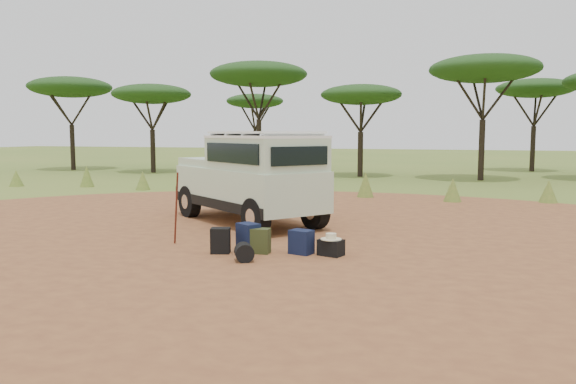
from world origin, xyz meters
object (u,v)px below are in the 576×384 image
(backpack_black, at_px, (220,241))
(hard_case, at_px, (331,248))
(backpack_navy, at_px, (248,238))
(backpack_olive, at_px, (261,241))
(walking_staff, at_px, (176,209))
(duffel_navy, at_px, (301,242))
(safari_vehicle, at_px, (251,179))

(backpack_black, bearing_deg, hard_case, -4.97)
(backpack_navy, height_order, backpack_olive, backpack_navy)
(walking_staff, xyz_separation_m, backpack_navy, (1.62, -0.13, -0.47))
(backpack_olive, bearing_deg, duffel_navy, 10.33)
(safari_vehicle, relative_size, backpack_navy, 8.77)
(backpack_navy, xyz_separation_m, duffel_navy, (1.03, 0.13, -0.05))
(walking_staff, distance_m, backpack_olive, 1.98)
(backpack_navy, bearing_deg, duffel_navy, 40.35)
(safari_vehicle, relative_size, backpack_olive, 10.08)
(safari_vehicle, bearing_deg, duffel_navy, -16.60)
(backpack_navy, relative_size, hard_case, 1.27)
(safari_vehicle, xyz_separation_m, backpack_navy, (1.23, -3.22, -0.84))
(walking_staff, relative_size, hard_case, 3.54)
(backpack_olive, height_order, hard_case, backpack_olive)
(backpack_black, bearing_deg, walking_staff, 142.57)
(safari_vehicle, height_order, backpack_olive, safari_vehicle)
(duffel_navy, distance_m, hard_case, 0.57)
(walking_staff, bearing_deg, hard_case, -41.51)
(walking_staff, height_order, backpack_black, walking_staff)
(backpack_olive, height_order, duffel_navy, backpack_olive)
(hard_case, bearing_deg, backpack_olive, -153.06)
(hard_case, bearing_deg, backpack_navy, -157.29)
(backpack_black, height_order, duffel_navy, backpack_black)
(safari_vehicle, distance_m, walking_staff, 3.14)
(safari_vehicle, height_order, hard_case, safari_vehicle)
(backpack_olive, bearing_deg, walking_staff, 169.60)
(backpack_black, relative_size, backpack_navy, 0.88)
(backpack_navy, height_order, duffel_navy, backpack_navy)
(backpack_black, xyz_separation_m, backpack_olive, (0.73, 0.23, -0.00))
(walking_staff, bearing_deg, backpack_black, -61.93)
(walking_staff, relative_size, backpack_olive, 3.20)
(walking_staff, bearing_deg, duffel_navy, -42.07)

